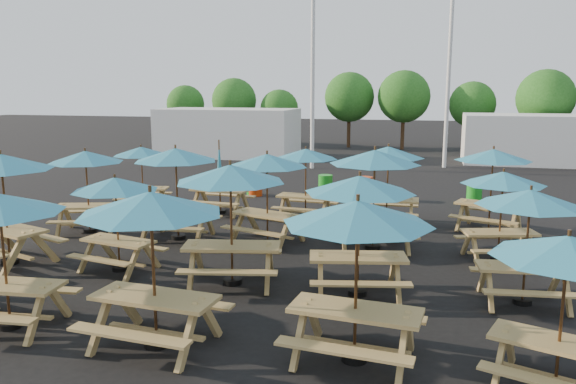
% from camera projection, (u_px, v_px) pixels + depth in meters
% --- Properties ---
extents(ground, '(120.00, 120.00, 0.00)m').
position_uv_depth(ground, '(274.00, 243.00, 14.65)').
color(ground, black).
rests_on(ground, ground).
extents(picnic_unit_1, '(2.87, 2.87, 2.57)m').
position_uv_depth(picnic_unit_1, '(2.00, 168.00, 12.58)').
color(picnic_unit_1, '#A9854B').
rests_on(picnic_unit_1, ground).
extents(picnic_unit_2, '(2.58, 2.58, 2.32)m').
position_uv_depth(picnic_unit_2, '(86.00, 162.00, 15.45)').
color(picnic_unit_2, '#A9854B').
rests_on(picnic_unit_2, ground).
extents(picnic_unit_3, '(2.23, 2.23, 2.10)m').
position_uv_depth(picnic_unit_3, '(141.00, 155.00, 18.68)').
color(picnic_unit_3, '#A9854B').
rests_on(picnic_unit_3, ground).
extents(picnic_unit_4, '(2.27, 2.27, 2.33)m').
position_uv_depth(picnic_unit_4, '(0.00, 211.00, 9.14)').
color(picnic_unit_4, '#A9854B').
rests_on(picnic_unit_4, ground).
extents(picnic_unit_5, '(2.21, 2.21, 2.12)m').
position_uv_depth(picnic_unit_5, '(115.00, 190.00, 12.16)').
color(picnic_unit_5, '#A9854B').
rests_on(picnic_unit_5, ground).
extents(picnic_unit_6, '(2.30, 2.30, 2.48)m').
position_uv_depth(picnic_unit_6, '(176.00, 160.00, 14.71)').
color(picnic_unit_6, '#A9854B').
rests_on(picnic_unit_6, ground).
extents(picnic_unit_7, '(1.98, 1.76, 2.38)m').
position_uv_depth(picnic_unit_7, '(220.00, 183.00, 18.06)').
color(picnic_unit_7, '#A9854B').
rests_on(picnic_unit_7, ground).
extents(picnic_unit_8, '(2.39, 2.39, 2.50)m').
position_uv_depth(picnic_unit_8, '(151.00, 212.00, 8.44)').
color(picnic_unit_8, '#A9854B').
rests_on(picnic_unit_8, ground).
extents(picnic_unit_9, '(2.66, 2.66, 2.51)m').
position_uv_depth(picnic_unit_9, '(231.00, 180.00, 11.24)').
color(picnic_unit_9, '#A9854B').
rests_on(picnic_unit_9, ground).
extents(picnic_unit_10, '(2.65, 2.65, 2.37)m').
position_uv_depth(picnic_unit_10, '(267.00, 166.00, 14.36)').
color(picnic_unit_10, '#A9854B').
rests_on(picnic_unit_10, ground).
extents(picnic_unit_11, '(2.12, 2.12, 2.21)m').
position_uv_depth(picnic_unit_11, '(306.00, 158.00, 17.07)').
color(picnic_unit_11, '#A9854B').
rests_on(picnic_unit_11, ground).
extents(picnic_unit_12, '(2.38, 2.38, 2.45)m').
position_uv_depth(picnic_unit_12, '(357.00, 222.00, 7.97)').
color(picnic_unit_12, '#A9854B').
rests_on(picnic_unit_12, ground).
extents(picnic_unit_13, '(2.53, 2.53, 2.39)m').
position_uv_depth(picnic_unit_13, '(360.00, 191.00, 10.63)').
color(picnic_unit_13, '#A9854B').
rests_on(picnic_unit_13, ground).
extents(picnic_unit_14, '(2.78, 2.78, 2.53)m').
position_uv_depth(picnic_unit_14, '(375.00, 163.00, 13.75)').
color(picnic_unit_14, '#A9854B').
rests_on(picnic_unit_14, ground).
extents(picnic_unit_15, '(2.16, 2.16, 2.35)m').
position_uv_depth(picnic_unit_15, '(388.00, 157.00, 16.36)').
color(picnic_unit_15, '#A9854B').
rests_on(picnic_unit_15, ground).
extents(picnic_unit_16, '(2.46, 2.46, 2.18)m').
position_uv_depth(picnic_unit_16, '(567.00, 257.00, 7.13)').
color(picnic_unit_16, '#A9854B').
rests_on(picnic_unit_16, ground).
extents(picnic_unit_17, '(2.18, 2.18, 2.20)m').
position_uv_depth(picnic_unit_17, '(530.00, 205.00, 10.22)').
color(picnic_unit_17, '#A9854B').
rests_on(picnic_unit_17, ground).
extents(picnic_unit_18, '(2.35, 2.35, 2.14)m').
position_uv_depth(picnic_unit_18, '(503.00, 183.00, 12.84)').
color(picnic_unit_18, '#A9854B').
rests_on(picnic_unit_18, ground).
extents(picnic_unit_19, '(2.67, 2.67, 2.36)m').
position_uv_depth(picnic_unit_19, '(493.00, 160.00, 15.59)').
color(picnic_unit_19, '#A9854B').
rests_on(picnic_unit_19, ground).
extents(waste_bin_0, '(0.52, 0.52, 0.84)m').
position_uv_depth(waste_bin_0, '(254.00, 184.00, 21.21)').
color(waste_bin_0, '#1B9520').
rests_on(waste_bin_0, ground).
extents(waste_bin_1, '(0.52, 0.52, 0.84)m').
position_uv_depth(waste_bin_1, '(255.00, 185.00, 21.10)').
color(waste_bin_1, '#C4360B').
rests_on(waste_bin_1, ground).
extents(waste_bin_2, '(0.52, 0.52, 0.84)m').
position_uv_depth(waste_bin_2, '(325.00, 186.00, 20.81)').
color(waste_bin_2, '#1B9520').
rests_on(waste_bin_2, ground).
extents(waste_bin_3, '(0.52, 0.52, 0.84)m').
position_uv_depth(waste_bin_3, '(365.00, 188.00, 20.37)').
color(waste_bin_3, '#C4360B').
rests_on(waste_bin_3, ground).
extents(waste_bin_4, '(0.52, 0.52, 0.84)m').
position_uv_depth(waste_bin_4, '(474.00, 193.00, 19.53)').
color(waste_bin_4, '#1B9520').
rests_on(waste_bin_4, ground).
extents(mast_0, '(0.20, 0.20, 12.00)m').
position_uv_depth(mast_0, '(313.00, 47.00, 27.38)').
color(mast_0, silver).
rests_on(mast_0, ground).
extents(mast_1, '(0.20, 0.20, 12.00)m').
position_uv_depth(mast_1, '(450.00, 47.00, 27.67)').
color(mast_1, silver).
rests_on(mast_1, ground).
extents(event_tent_0, '(8.00, 4.00, 2.80)m').
position_uv_depth(event_tent_0, '(228.00, 132.00, 33.51)').
color(event_tent_0, silver).
rests_on(event_tent_0, ground).
extents(event_tent_1, '(7.00, 4.00, 2.60)m').
position_uv_depth(event_tent_1, '(531.00, 139.00, 30.26)').
color(event_tent_1, silver).
rests_on(event_tent_1, ground).
extents(tree_0, '(2.80, 2.80, 4.24)m').
position_uv_depth(tree_0, '(185.00, 104.00, 41.65)').
color(tree_0, '#382314').
rests_on(tree_0, ground).
extents(tree_1, '(3.11, 3.11, 4.72)m').
position_uv_depth(tree_1, '(234.00, 101.00, 39.24)').
color(tree_1, '#382314').
rests_on(tree_1, ground).
extents(tree_2, '(2.59, 2.59, 3.93)m').
position_uv_depth(tree_2, '(279.00, 109.00, 38.27)').
color(tree_2, '#382314').
rests_on(tree_2, ground).
extents(tree_3, '(3.36, 3.36, 5.09)m').
position_uv_depth(tree_3, '(349.00, 97.00, 37.99)').
color(tree_3, '#382314').
rests_on(tree_3, ground).
extents(tree_4, '(3.41, 3.41, 5.17)m').
position_uv_depth(tree_4, '(404.00, 97.00, 36.63)').
color(tree_4, '#382314').
rests_on(tree_4, ground).
extents(tree_5, '(2.94, 2.94, 4.45)m').
position_uv_depth(tree_5, '(472.00, 104.00, 36.05)').
color(tree_5, '#382314').
rests_on(tree_5, ground).
extents(tree_6, '(3.38, 3.38, 5.13)m').
position_uv_depth(tree_6, '(545.00, 98.00, 33.28)').
color(tree_6, '#382314').
rests_on(tree_6, ground).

